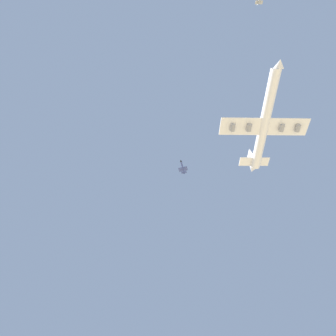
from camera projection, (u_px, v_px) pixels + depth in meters
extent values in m
cylinder|color=white|center=(264.00, 123.00, 152.86)|extent=(68.30, 13.22, 6.40)
cone|color=white|center=(280.00, 64.00, 133.92)|extent=(5.59, 6.55, 6.08)
cone|color=white|center=(252.00, 169.00, 172.32)|extent=(5.91, 6.53, 5.76)
cube|color=white|center=(264.00, 127.00, 153.08)|extent=(20.05, 61.07, 2.93)
cylinder|color=gray|center=(233.00, 127.00, 150.26)|extent=(5.28, 3.49, 3.00)
cylinder|color=gray|center=(249.00, 128.00, 150.73)|extent=(5.28, 3.49, 3.00)
cylinder|color=gray|center=(282.00, 128.00, 151.67)|extent=(5.28, 3.49, 3.00)
cylinder|color=gray|center=(298.00, 128.00, 152.14)|extent=(5.28, 3.49, 3.00)
cube|color=white|center=(251.00, 157.00, 175.43)|extent=(8.07, 2.15, 10.42)
cube|color=white|center=(254.00, 162.00, 169.12)|extent=(9.93, 22.75, 1.38)
cube|color=#999EA3|center=(258.00, 3.00, 148.69)|extent=(2.41, 0.49, 2.60)
cube|color=#999EA3|center=(259.00, 2.00, 147.20)|extent=(2.57, 5.01, 0.20)
cylinder|color=#38478C|center=(183.00, 168.00, 207.74)|extent=(13.08, 3.45, 1.50)
cone|color=black|center=(181.00, 161.00, 203.98)|extent=(2.20, 1.79, 1.50)
cube|color=#38478C|center=(183.00, 169.00, 208.32)|extent=(5.56, 8.57, 0.24)
cube|color=#38478C|center=(184.00, 171.00, 212.16)|extent=(2.40, 0.56, 2.60)
cube|color=#38478C|center=(184.00, 172.00, 210.67)|extent=(2.70, 5.05, 0.20)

